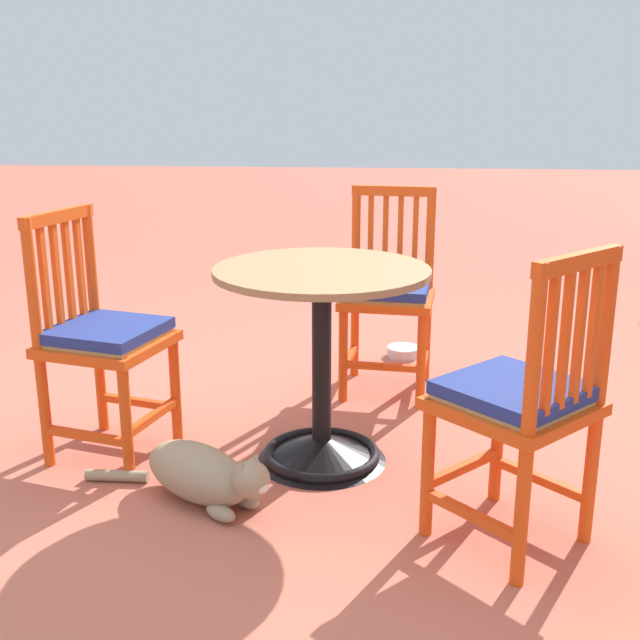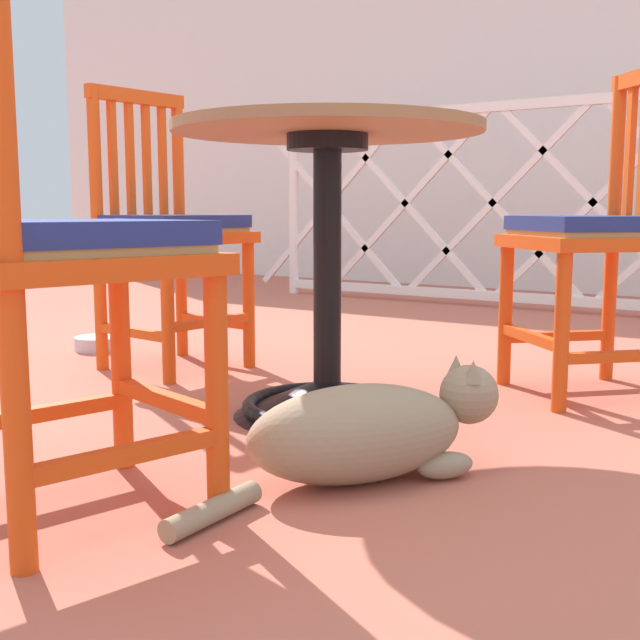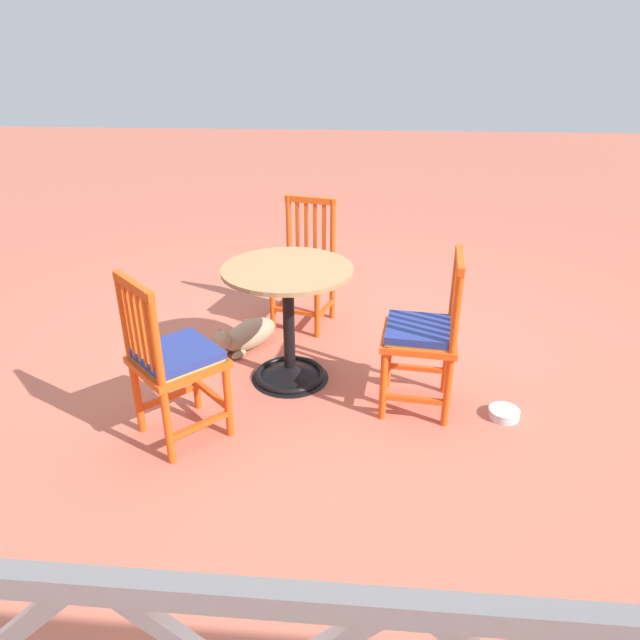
{
  "view_description": "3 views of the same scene",
  "coord_description": "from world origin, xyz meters",
  "px_view_note": "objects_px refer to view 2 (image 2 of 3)",
  "views": [
    {
      "loc": [
        2.81,
        0.32,
        1.31
      ],
      "look_at": [
        0.1,
        0.08,
        0.53
      ],
      "focal_mm": 44.29,
      "sensor_mm": 36.0,
      "label": 1
    },
    {
      "loc": [
        1.24,
        -1.57,
        0.52
      ],
      "look_at": [
        0.14,
        0.07,
        0.25
      ],
      "focal_mm": 44.83,
      "sensor_mm": 36.0,
      "label": 2
    },
    {
      "loc": [
        -0.3,
        3.11,
        1.85
      ],
      "look_at": [
        -0.04,
        0.14,
        0.43
      ],
      "focal_mm": 31.94,
      "sensor_mm": 36.0,
      "label": 3
    }
  ],
  "objects_px": {
    "orange_chair_facing_out": "(598,237)",
    "tabby_cat": "(374,432)",
    "cafe_table": "(327,305)",
    "pet_water_bowl": "(98,343)",
    "orange_chair_near_fence": "(60,255)",
    "orange_chair_tucked_in": "(169,233)"
  },
  "relations": [
    {
      "from": "orange_chair_facing_out",
      "to": "tabby_cat",
      "type": "distance_m",
      "value": 1.05
    },
    {
      "from": "cafe_table",
      "to": "tabby_cat",
      "type": "xyz_separation_m",
      "value": [
        0.35,
        -0.36,
        -0.19
      ]
    },
    {
      "from": "tabby_cat",
      "to": "pet_water_bowl",
      "type": "height_order",
      "value": "tabby_cat"
    },
    {
      "from": "cafe_table",
      "to": "pet_water_bowl",
      "type": "relative_size",
      "value": 4.47
    },
    {
      "from": "orange_chair_near_fence",
      "to": "pet_water_bowl",
      "type": "relative_size",
      "value": 5.36
    },
    {
      "from": "orange_chair_facing_out",
      "to": "pet_water_bowl",
      "type": "distance_m",
      "value": 1.81
    },
    {
      "from": "orange_chair_near_fence",
      "to": "tabby_cat",
      "type": "xyz_separation_m",
      "value": [
        0.35,
        0.45,
        -0.35
      ]
    },
    {
      "from": "orange_chair_near_fence",
      "to": "tabby_cat",
      "type": "height_order",
      "value": "orange_chair_near_fence"
    },
    {
      "from": "orange_chair_tucked_in",
      "to": "pet_water_bowl",
      "type": "height_order",
      "value": "orange_chair_tucked_in"
    },
    {
      "from": "orange_chair_facing_out",
      "to": "cafe_table",
      "type": "bearing_deg",
      "value": -128.56
    },
    {
      "from": "tabby_cat",
      "to": "pet_water_bowl",
      "type": "relative_size",
      "value": 4.11
    },
    {
      "from": "orange_chair_facing_out",
      "to": "tabby_cat",
      "type": "bearing_deg",
      "value": -98.6
    },
    {
      "from": "orange_chair_near_fence",
      "to": "orange_chair_facing_out",
      "type": "xyz_separation_m",
      "value": [
        0.49,
        1.42,
        0.0
      ]
    },
    {
      "from": "orange_chair_near_fence",
      "to": "tabby_cat",
      "type": "distance_m",
      "value": 0.67
    },
    {
      "from": "cafe_table",
      "to": "orange_chair_near_fence",
      "type": "height_order",
      "value": "orange_chair_near_fence"
    },
    {
      "from": "orange_chair_tucked_in",
      "to": "cafe_table",
      "type": "bearing_deg",
      "value": -16.66
    },
    {
      "from": "cafe_table",
      "to": "orange_chair_near_fence",
      "type": "distance_m",
      "value": 0.82
    },
    {
      "from": "orange_chair_near_fence",
      "to": "orange_chair_tucked_in",
      "type": "bearing_deg",
      "value": 126.7
    },
    {
      "from": "pet_water_bowl",
      "to": "tabby_cat",
      "type": "bearing_deg",
      "value": -23.03
    },
    {
      "from": "cafe_table",
      "to": "pet_water_bowl",
      "type": "distance_m",
      "value": 1.31
    },
    {
      "from": "orange_chair_near_fence",
      "to": "pet_water_bowl",
      "type": "distance_m",
      "value": 1.72
    },
    {
      "from": "orange_chair_near_fence",
      "to": "orange_chair_facing_out",
      "type": "bearing_deg",
      "value": 70.85
    }
  ]
}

